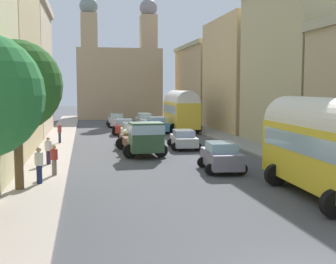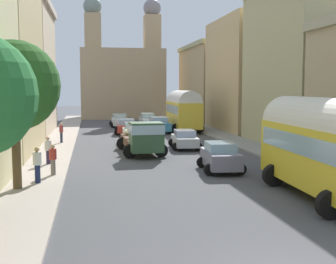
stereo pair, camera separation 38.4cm
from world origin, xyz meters
The scene contains 24 objects.
ground_plane centered at (0.00, 27.00, 0.00)m, with size 154.00×154.00×0.00m, color #494A4F.
sidewalk_left centered at (-7.25, 27.00, 0.07)m, with size 2.50×70.00×0.14m, color #B1A397.
sidewalk_right centered at (7.25, 27.00, 0.07)m, with size 2.50×70.00×0.14m, color gray.
building_left_2 centered at (-10.52, 22.87, 6.52)m, with size 4.44×12.40×13.00m.
building_left_3 centered at (-11.19, 35.98, 6.34)m, with size 5.92×12.94×12.63m.
building_right_2 centered at (10.61, 23.00, 6.41)m, with size 4.64×11.35×12.75m.
building_right_3 centered at (10.88, 35.54, 5.81)m, with size 4.76×11.85×11.63m.
building_right_4 centered at (11.10, 49.66, 5.17)m, with size 5.73×14.90×10.29m.
distant_church centered at (0.00, 57.08, 5.82)m, with size 12.16×6.48×17.26m.
parked_bus_0 centered at (4.50, 7.19, 2.27)m, with size 3.41×8.44×4.10m.
parked_bus_1 centered at (4.78, 36.14, 2.34)m, with size 3.43×8.41×4.22m.
cargo_truck_0 centered at (-1.35, 20.33, 1.19)m, with size 3.07×7.01×2.31m.
car_0 centered at (-1.23, 27.49, 0.81)m, with size 2.40×4.45×1.62m.
car_1 centered at (-1.34, 34.11, 0.74)m, with size 2.48×4.07×1.47m.
car_2 centered at (-1.49, 42.38, 0.78)m, with size 2.23×4.28×1.55m.
car_3 centered at (2.12, 13.75, 0.79)m, with size 2.39×3.72×1.57m.
car_4 centered at (2.10, 22.89, 0.71)m, with size 2.37×4.08×1.39m.
car_5 centered at (1.96, 34.71, 0.81)m, with size 2.51×4.04×1.60m.
car_6 centered at (1.66, 41.55, 0.80)m, with size 2.19×4.32×1.61m.
pedestrian_0 centered at (-7.16, 16.91, 0.96)m, with size 0.46×0.46×1.70m.
pedestrian_1 centered at (-7.17, 11.69, 1.03)m, with size 0.52×0.52×1.81m.
pedestrian_2 centered at (-7.06, 26.96, 1.01)m, with size 0.43×0.43×1.73m.
pedestrian_3 centered at (-6.63, 13.53, 0.95)m, with size 0.52×0.52×1.68m.
roadside_tree_1 centered at (-7.90, 10.69, 4.55)m, with size 3.87×3.87×6.51m.
Camera 1 is at (-5.10, -8.93, 4.47)m, focal length 47.40 mm.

